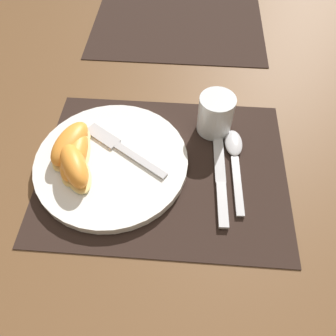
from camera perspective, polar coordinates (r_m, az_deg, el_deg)
The scene contains 11 objects.
ground_plane at distance 0.61m, azimuth -0.82°, elevation -0.14°, with size 3.00×3.00×0.00m, color brown.
placemat at distance 0.60m, azimuth -0.82°, elevation -0.03°, with size 0.45×0.34×0.00m.
placemat_far at distance 0.96m, azimuth 1.82°, elevation 23.94°, with size 0.45×0.34×0.00m.
plate at distance 0.61m, azimuth -9.74°, elevation 1.24°, with size 0.28×0.28×0.02m.
juice_glass at distance 0.64m, azimuth 8.23°, elevation 8.92°, with size 0.07×0.07×0.08m.
knife at distance 0.60m, azimuth 9.10°, elevation -1.29°, with size 0.03×0.22×0.01m.
spoon at distance 0.63m, azimuth 11.50°, elevation 2.48°, with size 0.04×0.19×0.01m.
fork at distance 0.61m, azimuth -8.45°, elevation 3.64°, with size 0.17×0.12×0.00m.
citrus_wedge_0 at distance 0.62m, azimuth -16.64°, elevation 3.99°, with size 0.08×0.12×0.04m.
citrus_wedge_1 at distance 0.60m, azimuth -15.94°, elevation 2.15°, with size 0.05×0.12×0.04m.
citrus_wedge_2 at distance 0.58m, azimuth -15.96°, elevation 0.26°, with size 0.09×0.11×0.05m.
Camera 1 is at (0.03, -0.34, 0.50)m, focal length 35.00 mm.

